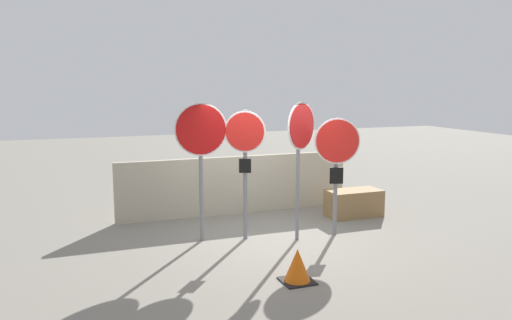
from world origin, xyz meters
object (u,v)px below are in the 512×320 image
stop_sign_3 (337,152)px  traffic_cone_0 (297,266)px  stop_sign_2 (301,139)px  stop_sign_1 (245,148)px  stop_sign_0 (201,141)px  storage_crate (354,203)px

stop_sign_3 → traffic_cone_0: bearing=-115.0°
stop_sign_2 → traffic_cone_0: (-0.87, -1.76, -1.65)m
stop_sign_1 → stop_sign_0: bearing=-170.1°
stop_sign_0 → stop_sign_3: stop_sign_0 is taller
stop_sign_2 → stop_sign_3: stop_sign_2 is taller
stop_sign_3 → storage_crate: bearing=62.9°
stop_sign_1 → storage_crate: bearing=37.6°
stop_sign_3 → stop_sign_0: bearing=-175.0°
stop_sign_1 → stop_sign_2: stop_sign_2 is taller
stop_sign_2 → stop_sign_0: bearing=128.2°
stop_sign_1 → traffic_cone_0: size_ratio=4.84×
stop_sign_3 → traffic_cone_0: (-1.64, -1.80, -1.36)m
stop_sign_1 → stop_sign_2: (0.92, -0.40, 0.18)m
stop_sign_1 → traffic_cone_0: bearing=-66.2°
stop_sign_0 → traffic_cone_0: 2.96m
traffic_cone_0 → storage_crate: size_ratio=0.42×
traffic_cone_0 → stop_sign_3: bearing=47.6°
stop_sign_0 → stop_sign_1: size_ratio=1.06×
stop_sign_1 → traffic_cone_0: (0.04, -2.16, -1.47)m
stop_sign_0 → storage_crate: (3.55, 0.57, -1.57)m
traffic_cone_0 → stop_sign_2: bearing=63.7°
stop_sign_0 → stop_sign_2: (1.69, -0.58, 0.04)m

